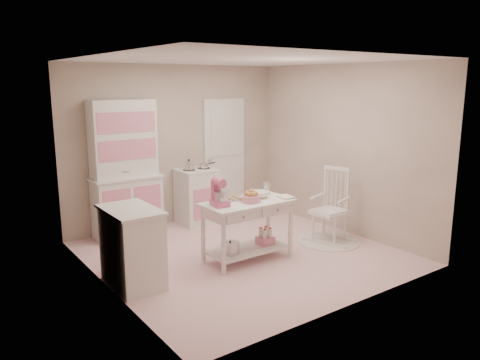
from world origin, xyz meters
The scene contains 14 objects.
room_shell centered at (0.00, 0.00, 1.65)m, with size 3.84×3.84×2.62m.
door centered at (0.95, 1.87, 1.02)m, with size 0.82×0.05×2.04m, color white.
hutch centered at (-0.97, 1.66, 1.04)m, with size 1.06×0.50×2.08m, color white.
stove centered at (0.23, 1.61, 0.46)m, with size 0.62×0.57×0.92m, color white.
base_cabinet centered at (-1.63, -0.08, 0.46)m, with size 0.54×0.84×0.92m, color white.
lace_rug centered at (1.33, -0.34, 0.01)m, with size 0.92×0.92×0.01m, color white.
rocking_chair centered at (1.33, -0.34, 0.55)m, with size 0.48×0.72×1.10m, color white.
work_table centered at (-0.08, -0.22, 0.40)m, with size 1.20×0.60×0.80m, color white.
stand_mixer centered at (-0.50, -0.20, 0.97)m, with size 0.20×0.28×0.34m, color #D25885.
cookie_tray centered at (-0.23, -0.04, 0.81)m, with size 0.34×0.24×0.02m, color silver.
bread_basket centered at (-0.06, -0.27, 0.85)m, with size 0.25×0.25×0.09m, color pink.
mixing_bowl centered at (0.18, -0.14, 0.84)m, with size 0.27×0.27×0.08m, color white.
metal_pitcher centered at (0.36, -0.06, 0.89)m, with size 0.10×0.10×0.17m, color silver.
recipe_book centered at (0.37, -0.34, 0.81)m, with size 0.17×0.23×0.02m, color white.
Camera 1 is at (-3.59, -4.95, 2.32)m, focal length 35.00 mm.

